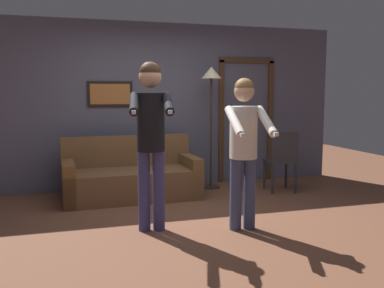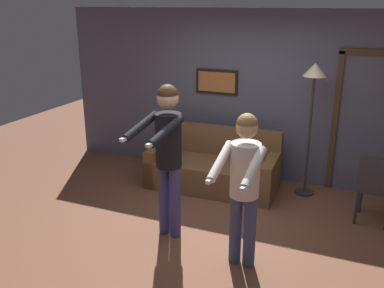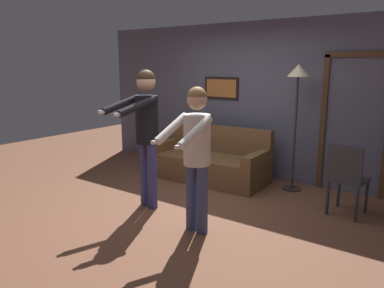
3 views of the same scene
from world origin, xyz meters
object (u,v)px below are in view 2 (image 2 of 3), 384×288
torchiere_lamp (313,87)px  dining_chair_distant (376,186)px  couch (214,169)px  person_standing_right (244,178)px  person_standing_left (167,146)px

torchiere_lamp → dining_chair_distant: (0.92, -0.62, -1.05)m
couch → person_standing_right: 2.16m
couch → torchiere_lamp: bearing=12.5°
couch → person_standing_right: (0.96, -1.80, 0.73)m
couch → torchiere_lamp: (1.32, 0.29, 1.30)m
torchiere_lamp → person_standing_left: (-1.33, -1.84, -0.44)m
couch → person_standing_right: person_standing_right is taller
torchiere_lamp → dining_chair_distant: bearing=-33.7°
torchiere_lamp → person_standing_right: size_ratio=1.14×
person_standing_left → person_standing_right: (0.97, -0.25, -0.13)m
person_standing_right → person_standing_left: bearing=165.6°
person_standing_left → person_standing_right: size_ratio=1.10×
couch → dining_chair_distant: size_ratio=2.07×
couch → person_standing_left: person_standing_left is taller
torchiere_lamp → dining_chair_distant: 1.52m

